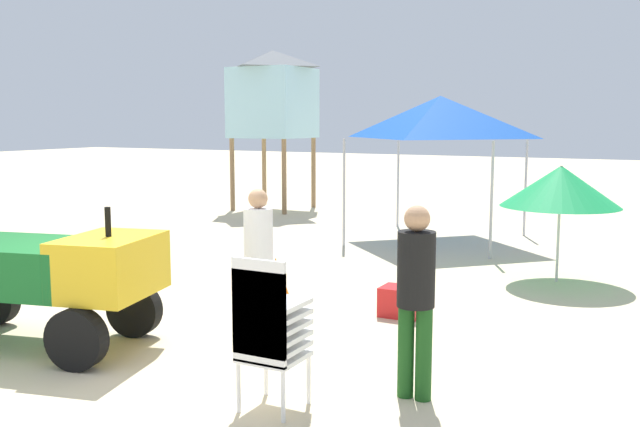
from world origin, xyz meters
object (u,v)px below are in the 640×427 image
Objects in this scene: stacked_plastic_chairs at (267,323)px; cooler_box at (401,302)px; lifeguard_near_left at (259,252)px; surfboard_pile at (60,255)px; beach_umbrella_left at (561,186)px; traffic_cone_near at (276,277)px; lifeguard_tower at (273,94)px; utility_cart at (41,273)px; lifeguard_near_center at (416,289)px; popup_canopy at (440,117)px.

stacked_plastic_chairs is 2.71× the size of cooler_box.
surfboard_pile is at bearing 160.96° from lifeguard_near_left.
traffic_cone_near is at bearing -140.88° from beach_umbrella_left.
stacked_plastic_chairs is 6.14m from beach_umbrella_left.
utility_cart is at bearing -70.76° from lifeguard_tower.
surfboard_pile is at bearing 135.44° from utility_cart.
beach_umbrella_left reaches higher than lifeguard_near_center.
lifeguard_near_left is at bearing -88.43° from popup_canopy.
utility_cart is 0.98× the size of popup_canopy.
lifeguard_near_left is (1.78, 1.41, 0.14)m from utility_cart.
lifeguard_near_center is at bearing -40.99° from traffic_cone_near.
lifeguard_tower reaches higher than beach_umbrella_left.
lifeguard_tower reaches higher than utility_cart.
stacked_plastic_chairs is 0.56× the size of surfboard_pile.
beach_umbrella_left reaches higher than lifeguard_near_left.
cooler_box is at bearing -2.91° from surfboard_pile.
lifeguard_near_left is 1.95m from cooler_box.
utility_cart is 3.20m from traffic_cone_near.
lifeguard_near_center reaches higher than stacked_plastic_chairs.
surfboard_pile is 0.81× the size of popup_canopy.
utility_cart is 4.48m from surfboard_pile.
lifeguard_near_center is at bearing -66.39° from cooler_box.
popup_canopy is 1.65× the size of beach_umbrella_left.
beach_umbrella_left is (7.44, 2.48, 1.25)m from surfboard_pile.
lifeguard_near_center is 0.97× the size of beach_umbrella_left.
utility_cart is 5.78× the size of cooler_box.
surfboard_pile is 8.41m from lifeguard_tower.
stacked_plastic_chairs is 3.23m from cooler_box.
beach_umbrella_left reaches higher than traffic_cone_near.
stacked_plastic_chairs is at bearing -88.70° from cooler_box.
lifeguard_near_center is at bearing -73.19° from popup_canopy.
traffic_cone_near is (-2.89, 2.51, -0.69)m from lifeguard_near_center.
lifeguard_near_left is at bearing 156.34° from lifeguard_near_center.
surfboard_pile is 1.41× the size of lifeguard_near_left.
lifeguard_tower is at bearing 129.52° from cooler_box.
lifeguard_near_left is at bearing -65.07° from traffic_cone_near.
popup_canopy is 0.68× the size of lifeguard_tower.
popup_canopy reaches higher than lifeguard_near_left.
lifeguard_tower is at bearing 109.24° from utility_cart.
beach_umbrella_left is at bearing 59.16° from lifeguard_near_left.
traffic_cone_near is (-1.93, 3.34, -0.48)m from stacked_plastic_chairs.
lifeguard_near_center reaches higher than traffic_cone_near.
traffic_cone_near is (-0.73, 1.56, -0.67)m from lifeguard_near_left.
lifeguard_near_left is at bearing -19.04° from surfboard_pile.
utility_cart is at bearing -173.32° from lifeguard_near_center.
utility_cart is 1.20× the size of surfboard_pile.
cooler_box is (1.32, -5.43, -2.23)m from popup_canopy.
cooler_box is (-0.07, 3.18, -0.57)m from stacked_plastic_chairs.
surfboard_pile is 4.39× the size of traffic_cone_near.
cooler_box is (1.14, 1.40, -0.75)m from lifeguard_near_left.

